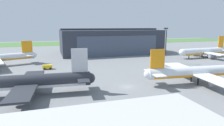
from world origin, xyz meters
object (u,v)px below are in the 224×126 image
Objects in this scene: maintenance_hangar at (110,41)px; fuel_bowser at (47,67)px; airliner_far_left at (203,52)px; airliner_near_right at (199,72)px; airliner_near_left at (25,83)px; apron_light_mast at (165,43)px.

maintenance_hangar is 16.69× the size of fuel_bowser.
maintenance_hangar is 1.96× the size of airliner_far_left.
fuel_bowser is (-51.73, 40.11, -2.90)m from airliner_near_right.
airliner_near_left is 36.54m from fuel_bowser.
airliner_near_right is (6.53, -87.13, -4.58)m from maintenance_hangar.
airliner_far_left reaches higher than airliner_near_right.
airliner_far_left is (50.31, -40.47, -4.85)m from maintenance_hangar.
airliner_near_left is at bearing -121.50° from maintenance_hangar.
airliner_near_left is 57.54m from airliner_near_right.
airliner_near_right is (57.39, -4.13, 0.04)m from airliner_near_left.
maintenance_hangar is 87.49m from airliner_near_right.
fuel_bowser is (-45.20, -47.02, -7.49)m from maintenance_hangar.
airliner_near_left is (-50.86, -83.00, -4.62)m from maintenance_hangar.
airliner_near_right is at bearing -103.70° from apron_light_mast.
airliner_near_left is 109.75m from airliner_far_left.
airliner_far_left is at bearing 16.48° from apron_light_mast.
airliner_far_left is at bearing 46.82° from airliner_near_right.
airliner_near_right is (-43.78, -46.65, 0.27)m from airliner_far_left.
fuel_bowser is at bearing 81.05° from airliner_near_left.
apron_light_mast is at bearing 25.92° from airliner_near_left.
airliner_near_left is at bearing -157.20° from airliner_far_left.
airliner_far_left reaches higher than airliner_near_left.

